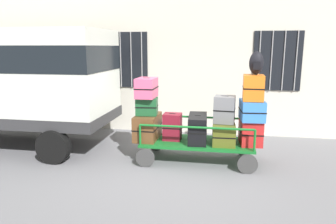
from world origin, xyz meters
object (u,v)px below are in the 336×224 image
at_px(suitcase_left_top, 146,88).
at_px(backpack, 256,63).
at_px(suitcase_center_bottom, 198,128).
at_px(suitcase_right_bottom, 250,132).
at_px(van, 13,76).
at_px(suitcase_midright_middle, 224,109).
at_px(suitcase_right_top, 253,88).
at_px(suitcase_left_bottom, 148,127).
at_px(suitcase_left_middle, 147,106).
at_px(luggage_cart, 197,145).
at_px(suitcase_midleft_bottom, 172,127).
at_px(suitcase_midright_bottom, 224,133).
at_px(suitcase_right_middle, 252,110).

xyz_separation_m(suitcase_left_top, backpack, (2.16, 0.02, 0.52)).
bearing_deg(suitcase_center_bottom, suitcase_right_bottom, 0.78).
relative_size(van, suitcase_midright_middle, 8.34).
bearing_deg(suitcase_right_top, suitcase_right_bottom, 90.00).
xyz_separation_m(suitcase_center_bottom, suitcase_right_top, (1.06, -0.05, 0.88)).
relative_size(suitcase_left_bottom, suitcase_midright_middle, 1.50).
xyz_separation_m(suitcase_left_middle, suitcase_left_top, (0.00, -0.01, 0.39)).
height_order(suitcase_center_bottom, suitcase_right_top, suitcase_right_top).
bearing_deg(suitcase_left_middle, luggage_cart, 1.14).
xyz_separation_m(van, backpack, (5.45, -0.33, 0.37)).
distance_m(van, suitcase_center_bottom, 4.47).
bearing_deg(suitcase_left_middle, suitcase_midleft_bottom, 6.15).
height_order(suitcase_left_bottom, suitcase_center_bottom, suitcase_center_bottom).
distance_m(van, backpack, 5.47).
distance_m(van, suitcase_midright_bottom, 5.01).
height_order(suitcase_center_bottom, backpack, backpack).
xyz_separation_m(suitcase_left_bottom, suitcase_right_top, (2.13, -0.06, 0.89)).
distance_m(suitcase_left_bottom, suitcase_left_middle, 0.45).
relative_size(suitcase_left_top, backpack, 1.31).
distance_m(suitcase_right_bottom, suitcase_right_middle, 0.46).
relative_size(van, suitcase_left_middle, 9.70).
height_order(suitcase_midleft_bottom, suitcase_right_middle, suitcase_right_middle).
bearing_deg(suitcase_midleft_bottom, suitcase_left_bottom, -178.39).
height_order(suitcase_left_middle, suitcase_right_bottom, suitcase_left_middle).
xyz_separation_m(suitcase_midright_middle, suitcase_right_bottom, (0.53, 0.00, -0.44)).
xyz_separation_m(suitcase_center_bottom, suitcase_right_middle, (1.06, -0.05, 0.43)).
height_order(suitcase_left_bottom, backpack, backpack).
bearing_deg(luggage_cart, suitcase_midright_bottom, -4.21).
bearing_deg(suitcase_center_bottom, suitcase_midright_bottom, -5.98).
bearing_deg(suitcase_right_top, suitcase_center_bottom, 177.24).
xyz_separation_m(suitcase_midleft_bottom, backpack, (1.63, -0.04, 1.34)).
distance_m(suitcase_left_top, backpack, 2.22).
distance_m(suitcase_left_top, suitcase_midleft_bottom, 0.98).
relative_size(suitcase_left_bottom, suitcase_midleft_bottom, 1.46).
distance_m(suitcase_left_top, suitcase_right_bottom, 2.29).
bearing_deg(suitcase_right_top, suitcase_midright_bottom, -179.52).
xyz_separation_m(suitcase_left_bottom, suitcase_midright_middle, (1.60, 0.01, 0.43)).
relative_size(suitcase_center_bottom, backpack, 1.95).
bearing_deg(suitcase_center_bottom, suitcase_left_top, -177.58).
relative_size(suitcase_midleft_bottom, suitcase_right_middle, 0.90).
xyz_separation_m(suitcase_left_middle, backpack, (2.16, 0.02, 0.91)).
bearing_deg(luggage_cart, suitcase_center_bottom, 90.00).
distance_m(suitcase_left_bottom, backpack, 2.55).
bearing_deg(luggage_cart, suitcase_right_middle, -1.94).
xyz_separation_m(suitcase_left_bottom, suitcase_left_top, (-0.00, -0.05, 0.84)).
relative_size(suitcase_midright_bottom, suitcase_right_middle, 1.11).
height_order(suitcase_right_middle, backpack, backpack).
relative_size(suitcase_right_bottom, suitcase_right_middle, 1.03).
distance_m(suitcase_left_top, suitcase_midright_middle, 1.65).
distance_m(luggage_cart, suitcase_left_top, 1.59).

